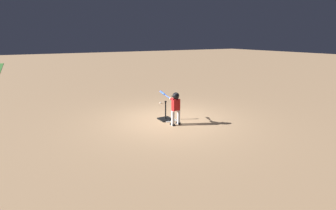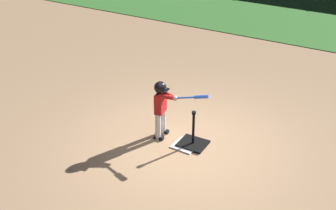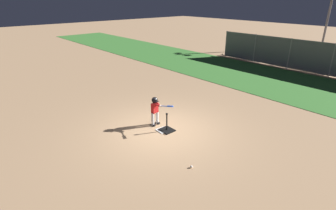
% 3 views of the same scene
% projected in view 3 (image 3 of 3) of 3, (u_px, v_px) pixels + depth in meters
% --- Properties ---
extents(ground_plane, '(90.00, 90.00, 0.00)m').
position_uv_depth(ground_plane, '(162.00, 131.00, 9.78)').
color(ground_plane, tan).
extents(grass_outfield_strip, '(56.00, 6.01, 0.02)m').
position_uv_depth(grass_outfield_strip, '(281.00, 82.00, 15.25)').
color(grass_outfield_strip, '#3D7F33').
rests_on(grass_outfield_strip, ground_plane).
extents(backstop_fence, '(13.46, 0.08, 2.06)m').
position_uv_depth(backstop_fence, '(310.00, 56.00, 16.95)').
color(backstop_fence, '#9E9EA3').
rests_on(backstop_fence, ground_plane).
extents(home_plate, '(0.47, 0.47, 0.02)m').
position_uv_depth(home_plate, '(163.00, 130.00, 9.80)').
color(home_plate, white).
rests_on(home_plate, ground_plane).
extents(batting_tee, '(0.51, 0.46, 0.71)m').
position_uv_depth(batting_tee, '(167.00, 129.00, 9.75)').
color(batting_tee, black).
rests_on(batting_tee, ground_plane).
extents(batter_child, '(1.04, 0.37, 1.14)m').
position_uv_depth(batter_child, '(155.00, 108.00, 9.95)').
color(batter_child, silver).
rests_on(batter_child, ground_plane).
extents(baseball, '(0.07, 0.07, 0.07)m').
position_uv_depth(baseball, '(191.00, 167.00, 7.64)').
color(baseball, white).
rests_on(baseball, ground_plane).
extents(bleachers_left_center, '(4.00, 2.39, 1.01)m').
position_uv_depth(bleachers_left_center, '(254.00, 51.00, 21.63)').
color(bleachers_left_center, '#ADAFB7').
rests_on(bleachers_left_center, ground_plane).
extents(bleachers_far_right, '(3.93, 2.29, 1.23)m').
position_uv_depth(bleachers_far_right, '(311.00, 59.00, 18.21)').
color(bleachers_far_right, '#ADAFB7').
rests_on(bleachers_far_right, ground_plane).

